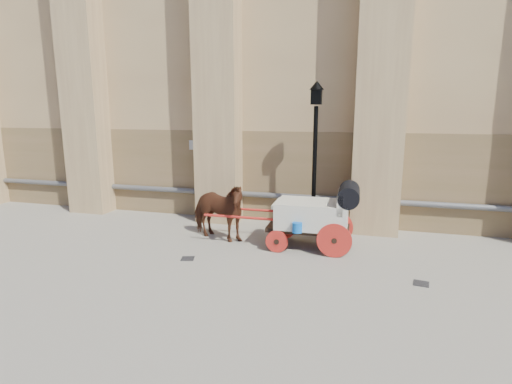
% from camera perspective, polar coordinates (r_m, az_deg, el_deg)
% --- Properties ---
extents(ground, '(90.00, 90.00, 0.00)m').
position_cam_1_polar(ground, '(10.12, -7.01, -9.71)').
color(ground, gray).
rests_on(ground, ground).
extents(horse, '(2.20, 1.49, 1.70)m').
position_cam_1_polar(horse, '(11.43, -5.57, -2.71)').
color(horse, '#58301C').
rests_on(horse, ground).
extents(carriage, '(4.14, 1.48, 1.80)m').
position_cam_1_polar(carriage, '(10.78, 8.75, -3.00)').
color(carriage, black).
rests_on(carriage, ground).
extents(street_lamp, '(0.42, 0.42, 4.49)m').
position_cam_1_polar(street_lamp, '(11.81, 8.39, 5.32)').
color(street_lamp, black).
rests_on(street_lamp, ground).
extents(drain_grate_near, '(0.40, 0.40, 0.01)m').
position_cam_1_polar(drain_grate_near, '(10.31, -9.73, -9.35)').
color(drain_grate_near, black).
rests_on(drain_grate_near, ground).
extents(drain_grate_far, '(0.37, 0.37, 0.01)m').
position_cam_1_polar(drain_grate_far, '(9.49, 22.53, -11.98)').
color(drain_grate_far, black).
rests_on(drain_grate_far, ground).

